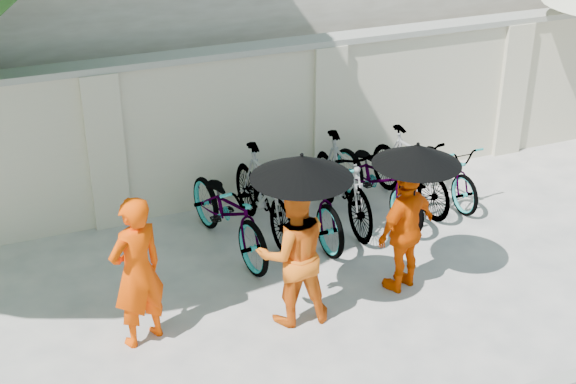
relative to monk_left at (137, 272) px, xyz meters
name	(u,v)px	position (x,y,z in m)	size (l,w,h in m)	color
ground	(276,340)	(1.22, -0.53, -0.80)	(80.00, 80.00, 0.00)	beige
compound_wall	(255,125)	(2.22, 2.67, 0.20)	(20.00, 0.30, 2.00)	beige
building_behind	(231,10)	(3.22, 6.47, 0.80)	(14.00, 6.00, 3.20)	beige
monk_left	(137,272)	(0.00, 0.00, 0.00)	(0.58, 0.38, 1.59)	#FF4500
monk_center	(293,254)	(1.53, -0.24, -0.02)	(0.76, 0.59, 1.56)	orange
parasol_center	(302,167)	(1.58, -0.32, 0.96)	(1.00, 1.00, 0.99)	black
monk_right	(406,229)	(2.89, -0.15, -0.07)	(0.85, 0.35, 1.44)	#E84E01
parasol_right	(417,155)	(2.91, -0.23, 0.83)	(0.92, 0.92, 0.92)	black
bike_0	(229,211)	(1.40, 1.38, -0.28)	(0.68, 1.96, 1.03)	slate
bike_1	(263,194)	(1.91, 1.58, -0.25)	(0.51, 1.82, 1.09)	slate
bike_2	(308,195)	(2.43, 1.40, -0.29)	(0.68, 1.94, 1.02)	slate
bike_3	(342,182)	(2.94, 1.49, -0.24)	(0.52, 1.86, 1.11)	slate
bike_4	(378,178)	(3.46, 1.51, -0.28)	(0.68, 1.95, 1.03)	slate
bike_5	(410,169)	(3.97, 1.59, -0.28)	(0.48, 1.70, 1.02)	slate
bike_6	(443,169)	(4.49, 1.59, -0.37)	(0.57, 1.63, 0.86)	slate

